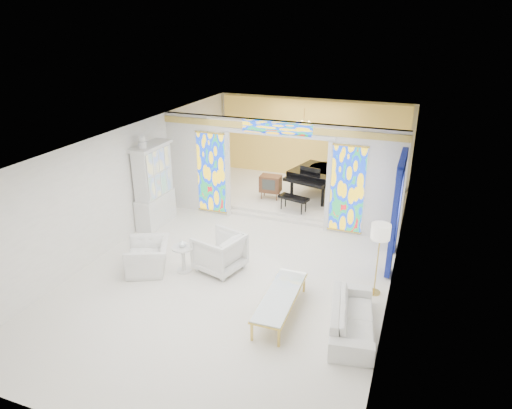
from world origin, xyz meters
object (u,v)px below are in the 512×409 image
at_px(china_cabinet, 154,186).
at_px(armchair_left, 148,256).
at_px(armchair_right, 219,252).
at_px(grand_piano, 324,174).
at_px(sofa, 352,317).
at_px(coffee_table, 280,297).
at_px(tv_console, 270,184).

bearing_deg(china_cabinet, armchair_left, -61.92).
bearing_deg(armchair_right, china_cabinet, -106.50).
relative_size(armchair_right, grand_piano, 0.35).
bearing_deg(sofa, grand_piano, 8.67).
bearing_deg(coffee_table, armchair_left, 170.54).
bearing_deg(grand_piano, coffee_table, -69.73).
bearing_deg(armchair_left, coffee_table, 54.13).
bearing_deg(china_cabinet, sofa, -25.45).
bearing_deg(tv_console, coffee_table, -71.59).
bearing_deg(grand_piano, armchair_right, -89.12).
xyz_separation_m(coffee_table, tv_console, (-2.13, 5.60, 0.25)).
relative_size(armchair_left, grand_piano, 0.38).
distance_m(coffee_table, tv_console, 5.99).
bearing_deg(grand_piano, china_cabinet, -125.03).
bearing_deg(armchair_right, sofa, 85.21).
xyz_separation_m(sofa, coffee_table, (-1.44, 0.01, 0.12)).
height_order(armchair_left, armchair_right, armchair_right).
xyz_separation_m(grand_piano, tv_console, (-1.53, -0.80, -0.26)).
distance_m(armchair_right, sofa, 3.56).
height_order(armchair_right, tv_console, tv_console).
distance_m(armchair_right, coffee_table, 2.25).
height_order(coffee_table, grand_piano, grand_piano).
xyz_separation_m(china_cabinet, armchair_left, (1.25, -2.35, -0.81)).
bearing_deg(coffee_table, armchair_right, 147.78).
bearing_deg(sofa, tv_console, 23.49).
bearing_deg(armchair_left, sofa, 56.80).
xyz_separation_m(armchair_left, coffee_table, (3.47, -0.58, 0.06)).
distance_m(china_cabinet, grand_piano, 5.39).
distance_m(armchair_left, armchair_right, 1.69).
distance_m(sofa, grand_piano, 6.75).
bearing_deg(armchair_right, tv_console, -161.94).
bearing_deg(grand_piano, armchair_left, -101.34).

